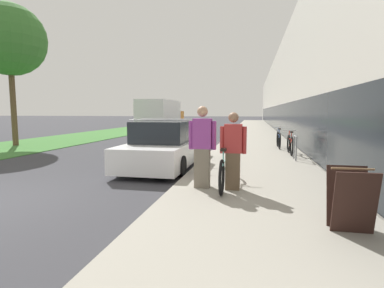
{
  "coord_description": "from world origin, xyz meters",
  "views": [
    {
      "loc": [
        5.29,
        -4.59,
        1.81
      ],
      "look_at": [
        1.7,
        13.05,
        -0.14
      ],
      "focal_mm": 28.0,
      "sensor_mm": 36.0,
      "label": 1
    }
  ],
  "objects_px": {
    "person_rider": "(233,151)",
    "person_bystander": "(202,147)",
    "bike_rack_hoop": "(295,145)",
    "cruiser_bike_middle": "(279,139)",
    "sandwich_board_sign": "(351,199)",
    "street_tree_near": "(9,40)",
    "parked_sedan_curbside": "(165,146)",
    "moving_truck": "(161,117)",
    "tandem_bicycle": "(225,169)",
    "cruiser_bike_nearest": "(290,144)"
  },
  "relations": [
    {
      "from": "tandem_bicycle",
      "to": "bike_rack_hoop",
      "type": "height_order",
      "value": "tandem_bicycle"
    },
    {
      "from": "sandwich_board_sign",
      "to": "street_tree_near",
      "type": "relative_size",
      "value": 0.12
    },
    {
      "from": "tandem_bicycle",
      "to": "bike_rack_hoop",
      "type": "distance_m",
      "value": 4.64
    },
    {
      "from": "person_rider",
      "to": "parked_sedan_curbside",
      "type": "distance_m",
      "value": 3.8
    },
    {
      "from": "bike_rack_hoop",
      "to": "moving_truck",
      "type": "height_order",
      "value": "moving_truck"
    },
    {
      "from": "cruiser_bike_middle",
      "to": "cruiser_bike_nearest",
      "type": "bearing_deg",
      "value": -82.49
    },
    {
      "from": "tandem_bicycle",
      "to": "bike_rack_hoop",
      "type": "bearing_deg",
      "value": 63.78
    },
    {
      "from": "sandwich_board_sign",
      "to": "moving_truck",
      "type": "bearing_deg",
      "value": 114.37
    },
    {
      "from": "tandem_bicycle",
      "to": "street_tree_near",
      "type": "distance_m",
      "value": 14.49
    },
    {
      "from": "person_bystander",
      "to": "bike_rack_hoop",
      "type": "xyz_separation_m",
      "value": [
        2.54,
        4.39,
        -0.39
      ]
    },
    {
      "from": "sandwich_board_sign",
      "to": "parked_sedan_curbside",
      "type": "height_order",
      "value": "parked_sedan_curbside"
    },
    {
      "from": "person_bystander",
      "to": "moving_truck",
      "type": "bearing_deg",
      "value": 110.04
    },
    {
      "from": "person_rider",
      "to": "cruiser_bike_nearest",
      "type": "relative_size",
      "value": 0.96
    },
    {
      "from": "street_tree_near",
      "to": "cruiser_bike_nearest",
      "type": "bearing_deg",
      "value": -5.42
    },
    {
      "from": "parked_sedan_curbside",
      "to": "person_rider",
      "type": "bearing_deg",
      "value": -50.68
    },
    {
      "from": "person_bystander",
      "to": "moving_truck",
      "type": "distance_m",
      "value": 18.86
    },
    {
      "from": "sandwich_board_sign",
      "to": "parked_sedan_curbside",
      "type": "xyz_separation_m",
      "value": [
        -4.18,
        4.85,
        0.1
      ]
    },
    {
      "from": "cruiser_bike_nearest",
      "to": "street_tree_near",
      "type": "distance_m",
      "value": 14.7
    },
    {
      "from": "person_bystander",
      "to": "street_tree_near",
      "type": "xyz_separation_m",
      "value": [
        -11.24,
        7.14,
        4.42
      ]
    },
    {
      "from": "bike_rack_hoop",
      "to": "cruiser_bike_middle",
      "type": "height_order",
      "value": "cruiser_bike_middle"
    },
    {
      "from": "person_rider",
      "to": "cruiser_bike_nearest",
      "type": "height_order",
      "value": "person_rider"
    },
    {
      "from": "moving_truck",
      "to": "street_tree_near",
      "type": "height_order",
      "value": "street_tree_near"
    },
    {
      "from": "person_bystander",
      "to": "sandwich_board_sign",
      "type": "bearing_deg",
      "value": -38.85
    },
    {
      "from": "cruiser_bike_nearest",
      "to": "cruiser_bike_middle",
      "type": "distance_m",
      "value": 2.09
    },
    {
      "from": "person_bystander",
      "to": "parked_sedan_curbside",
      "type": "bearing_deg",
      "value": 120.98
    },
    {
      "from": "moving_truck",
      "to": "street_tree_near",
      "type": "xyz_separation_m",
      "value": [
        -4.78,
        -10.57,
        4.07
      ]
    },
    {
      "from": "bike_rack_hoop",
      "to": "moving_truck",
      "type": "xyz_separation_m",
      "value": [
        -9.0,
        13.33,
        0.74
      ]
    },
    {
      "from": "person_rider",
      "to": "sandwich_board_sign",
      "type": "bearing_deg",
      "value": -47.13
    },
    {
      "from": "bike_rack_hoop",
      "to": "moving_truck",
      "type": "bearing_deg",
      "value": 124.04
    },
    {
      "from": "cruiser_bike_middle",
      "to": "street_tree_near",
      "type": "relative_size",
      "value": 0.25
    },
    {
      "from": "bike_rack_hoop",
      "to": "cruiser_bike_middle",
      "type": "distance_m",
      "value": 3.53
    },
    {
      "from": "street_tree_near",
      "to": "bike_rack_hoop",
      "type": "bearing_deg",
      "value": -11.3
    },
    {
      "from": "person_rider",
      "to": "parked_sedan_curbside",
      "type": "bearing_deg",
      "value": 129.32
    },
    {
      "from": "street_tree_near",
      "to": "moving_truck",
      "type": "bearing_deg",
      "value": 65.65
    },
    {
      "from": "person_rider",
      "to": "person_bystander",
      "type": "distance_m",
      "value": 0.68
    },
    {
      "from": "person_rider",
      "to": "person_bystander",
      "type": "relative_size",
      "value": 0.93
    },
    {
      "from": "person_bystander",
      "to": "cruiser_bike_nearest",
      "type": "distance_m",
      "value": 6.38
    },
    {
      "from": "person_bystander",
      "to": "parked_sedan_curbside",
      "type": "distance_m",
      "value": 3.37
    },
    {
      "from": "tandem_bicycle",
      "to": "parked_sedan_curbside",
      "type": "relative_size",
      "value": 0.52
    },
    {
      "from": "bike_rack_hoop",
      "to": "sandwich_board_sign",
      "type": "distance_m",
      "value": 6.37
    },
    {
      "from": "street_tree_near",
      "to": "parked_sedan_curbside",
      "type": "bearing_deg",
      "value": -24.16
    },
    {
      "from": "sandwich_board_sign",
      "to": "tandem_bicycle",
      "type": "bearing_deg",
      "value": 131.66
    },
    {
      "from": "sandwich_board_sign",
      "to": "bike_rack_hoop",
      "type": "bearing_deg",
      "value": 89.28
    },
    {
      "from": "person_rider",
      "to": "tandem_bicycle",
      "type": "bearing_deg",
      "value": 122.47
    },
    {
      "from": "sandwich_board_sign",
      "to": "parked_sedan_curbside",
      "type": "distance_m",
      "value": 6.41
    },
    {
      "from": "sandwich_board_sign",
      "to": "street_tree_near",
      "type": "xyz_separation_m",
      "value": [
        -13.7,
        9.12,
        4.88
      ]
    },
    {
      "from": "person_rider",
      "to": "moving_truck",
      "type": "xyz_separation_m",
      "value": [
        -7.14,
        17.77,
        0.42
      ]
    },
    {
      "from": "cruiser_bike_nearest",
      "to": "sandwich_board_sign",
      "type": "height_order",
      "value": "cruiser_bike_nearest"
    },
    {
      "from": "tandem_bicycle",
      "to": "sandwich_board_sign",
      "type": "height_order",
      "value": "tandem_bicycle"
    },
    {
      "from": "bike_rack_hoop",
      "to": "cruiser_bike_middle",
      "type": "relative_size",
      "value": 0.47
    }
  ]
}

